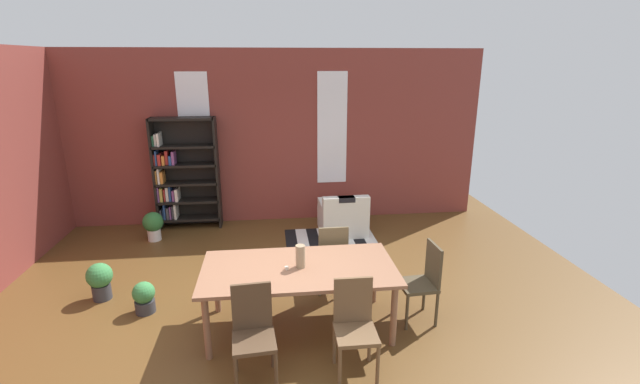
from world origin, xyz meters
name	(u,v)px	position (x,y,z in m)	size (l,w,h in m)	color
ground_plane	(269,319)	(0.00, 0.00, 0.00)	(9.19, 9.19, 0.00)	brown
back_wall_brick	(265,138)	(0.00, 3.50, 1.58)	(8.07, 0.12, 3.17)	brown
window_pane_0	(195,131)	(-1.24, 3.43, 1.74)	(0.55, 0.02, 2.06)	white
window_pane_1	(332,129)	(1.24, 3.43, 1.74)	(0.55, 0.02, 2.06)	white
dining_table	(299,273)	(0.36, -0.19, 0.69)	(2.14, 1.09, 0.76)	#8B5E44
vase_on_table	(300,256)	(0.38, -0.19, 0.89)	(0.11, 0.11, 0.26)	#998466
tealight_candle_0	(287,268)	(0.22, -0.23, 0.78)	(0.04, 0.04, 0.04)	silver
dining_chair_far_right	(332,256)	(0.84, 0.58, 0.51)	(0.40, 0.40, 0.95)	brown
dining_chair_near_right	(355,324)	(0.84, -0.96, 0.51)	(0.40, 0.40, 0.95)	brown
dining_chair_head_right	(423,280)	(1.80, -0.18, 0.51)	(0.43, 0.43, 0.95)	#493F2B
dining_chair_near_left	(253,331)	(-0.13, -0.96, 0.51)	(0.43, 0.43, 0.95)	#4C3624
bookshelf_tall	(182,175)	(-1.50, 3.24, 0.99)	(1.13, 0.33, 2.01)	black
armchair_white	(343,218)	(1.33, 2.61, 0.28)	(0.82, 0.82, 0.75)	silver
potted_plant_by_shelf	(100,279)	(-2.13, 0.72, 0.27)	(0.32, 0.32, 0.49)	#333338
potted_plant_corner	(153,224)	(-1.93, 2.64, 0.29)	(0.34, 0.34, 0.50)	silver
potted_plant_window	(144,297)	(-1.50, 0.34, 0.20)	(0.27, 0.27, 0.40)	#333338
striped_rug	(330,238)	(1.07, 2.36, 0.00)	(1.55, 0.97, 0.01)	black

